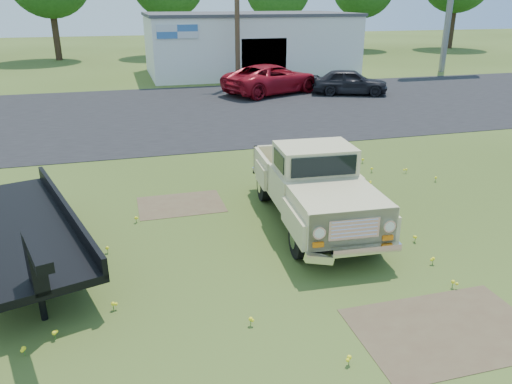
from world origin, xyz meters
TOP-DOWN VIEW (x-y plane):
  - ground at (0.00, 0.00)m, footprint 140.00×140.00m
  - asphalt_lot at (0.00, 15.00)m, footprint 90.00×14.00m
  - dirt_patch_a at (1.50, -3.00)m, footprint 3.00×2.00m
  - dirt_patch_b at (-2.00, 3.50)m, footprint 2.20×1.60m
  - commercial_building at (6.00, 26.99)m, footprint 14.20×8.20m
  - utility_pole_mid at (4.00, 22.00)m, footprint 1.60×0.30m
  - vintage_pickup_truck at (0.93, 1.57)m, footprint 2.39×5.44m
  - flatbed_trailer at (-5.55, 1.34)m, footprint 3.75×6.56m
  - red_pickup at (5.18, 18.59)m, footprint 6.42×4.75m
  - dark_sedan at (9.28, 17.11)m, footprint 4.46×3.03m

SIDE VIEW (x-z plane):
  - ground at x=0.00m, z-range 0.00..0.00m
  - asphalt_lot at x=0.00m, z-range -0.01..0.01m
  - dirt_patch_a at x=1.50m, z-range -0.01..0.01m
  - dirt_patch_b at x=-2.00m, z-range -0.01..0.01m
  - dark_sedan at x=9.28m, z-range 0.00..1.41m
  - red_pickup at x=5.18m, z-range 0.00..1.62m
  - flatbed_trailer at x=-5.55m, z-range 0.00..1.70m
  - vintage_pickup_truck at x=0.93m, z-range 0.00..1.93m
  - commercial_building at x=6.00m, z-range 0.03..4.18m
  - utility_pole_mid at x=4.00m, z-range 0.10..9.10m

